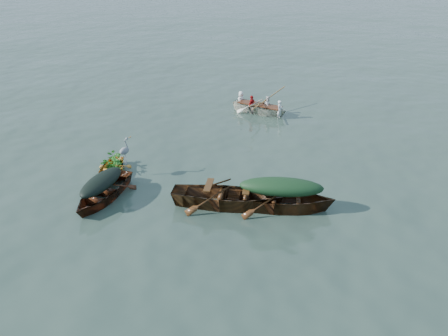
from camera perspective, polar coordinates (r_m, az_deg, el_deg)
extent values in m
plane|color=#354A3F|center=(13.14, -4.73, -5.29)|extent=(140.00, 140.00, 0.00)
imported|color=orange|center=(15.38, -14.56, -1.07)|extent=(2.46, 2.89, 0.70)
imported|color=#4C2A11|center=(14.08, -15.43, -3.92)|extent=(2.21, 3.80, 0.89)
imported|color=#4D2A12|center=(13.18, 7.31, -5.34)|extent=(4.58, 3.31, 1.04)
imported|color=#4F2D13|center=(13.21, 0.47, -5.01)|extent=(4.85, 3.34, 1.11)
imported|color=white|center=(20.83, 4.65, 7.14)|extent=(3.86, 1.28, 0.88)
ellipsoid|color=black|center=(13.77, -15.75, -1.62)|extent=(1.21, 2.09, 0.40)
ellipsoid|color=#153419|center=(12.78, 7.51, -2.37)|extent=(2.52, 1.82, 0.52)
imported|color=#2B6C1C|center=(15.57, -14.28, 1.98)|extent=(1.08, 1.14, 0.60)
imported|color=silver|center=(20.57, 4.74, 9.30)|extent=(2.71, 1.12, 0.76)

